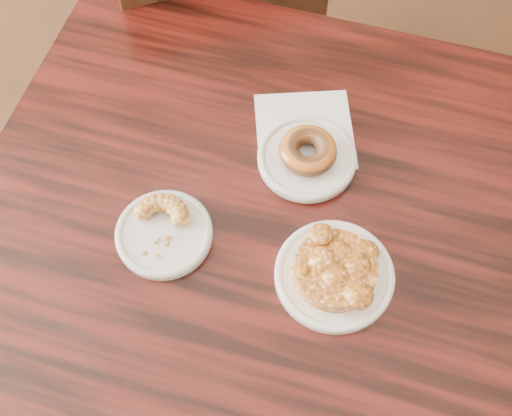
{
  "coord_description": "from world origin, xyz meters",
  "views": [
    {
      "loc": [
        0.2,
        -0.47,
        1.6
      ],
      "look_at": [
        0.19,
        -0.05,
        0.8
      ],
      "focal_mm": 45.0,
      "sensor_mm": 36.0,
      "label": 1
    }
  ],
  "objects_px": {
    "chair_far": "(209,24)",
    "apple_fritter": "(336,268)",
    "glazed_donut": "(308,151)",
    "cruller_fragment": "(162,228)",
    "cafe_table": "(256,311)"
  },
  "relations": [
    {
      "from": "chair_far",
      "to": "apple_fritter",
      "type": "distance_m",
      "value": 0.87
    },
    {
      "from": "glazed_donut",
      "to": "chair_far",
      "type": "bearing_deg",
      "value": 110.12
    },
    {
      "from": "cruller_fragment",
      "to": "cafe_table",
      "type": "bearing_deg",
      "value": 7.51
    },
    {
      "from": "chair_far",
      "to": "cafe_table",
      "type": "bearing_deg",
      "value": 79.73
    },
    {
      "from": "cafe_table",
      "to": "glazed_donut",
      "type": "xyz_separation_m",
      "value": [
        0.08,
        0.12,
        0.41
      ]
    },
    {
      "from": "cafe_table",
      "to": "glazed_donut",
      "type": "bearing_deg",
      "value": 72.17
    },
    {
      "from": "glazed_donut",
      "to": "apple_fritter",
      "type": "height_order",
      "value": "apple_fritter"
    },
    {
      "from": "chair_far",
      "to": "cruller_fragment",
      "type": "height_order",
      "value": "chair_far"
    },
    {
      "from": "apple_fritter",
      "to": "cruller_fragment",
      "type": "bearing_deg",
      "value": 166.94
    },
    {
      "from": "glazed_donut",
      "to": "cruller_fragment",
      "type": "distance_m",
      "value": 0.25
    },
    {
      "from": "cruller_fragment",
      "to": "chair_far",
      "type": "bearing_deg",
      "value": 90.03
    },
    {
      "from": "cafe_table",
      "to": "glazed_donut",
      "type": "relative_size",
      "value": 9.93
    },
    {
      "from": "glazed_donut",
      "to": "apple_fritter",
      "type": "bearing_deg",
      "value": -78.96
    },
    {
      "from": "chair_far",
      "to": "cruller_fragment",
      "type": "xyz_separation_m",
      "value": [
        0.0,
        -0.71,
        0.33
      ]
    },
    {
      "from": "apple_fritter",
      "to": "chair_far",
      "type": "bearing_deg",
      "value": 107.92
    }
  ]
}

